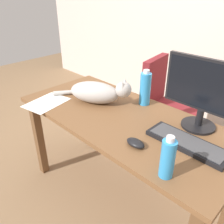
{
  "coord_description": "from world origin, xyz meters",
  "views": [
    {
      "loc": [
        0.89,
        -0.99,
        1.49
      ],
      "look_at": [
        -0.02,
        -0.09,
        0.79
      ],
      "focal_mm": 37.93,
      "sensor_mm": 36.0,
      "label": 1
    }
  ],
  "objects_px": {
    "office_chair": "(165,119)",
    "keyboard": "(187,143)",
    "water_bottle": "(168,158)",
    "cat": "(98,92)",
    "monitor": "(205,92)",
    "computer_mouse": "(136,143)",
    "spray_bottle": "(145,88)"
  },
  "relations": [
    {
      "from": "computer_mouse",
      "to": "water_bottle",
      "type": "distance_m",
      "value": 0.26
    },
    {
      "from": "keyboard",
      "to": "spray_bottle",
      "type": "xyz_separation_m",
      "value": [
        -0.47,
        0.23,
        0.1
      ]
    },
    {
      "from": "monitor",
      "to": "water_bottle",
      "type": "distance_m",
      "value": 0.51
    },
    {
      "from": "computer_mouse",
      "to": "water_bottle",
      "type": "height_order",
      "value": "water_bottle"
    },
    {
      "from": "monitor",
      "to": "cat",
      "type": "height_order",
      "value": "monitor"
    },
    {
      "from": "water_bottle",
      "to": "spray_bottle",
      "type": "distance_m",
      "value": 0.71
    },
    {
      "from": "office_chair",
      "to": "keyboard",
      "type": "distance_m",
      "value": 0.87
    },
    {
      "from": "water_bottle",
      "to": "office_chair",
      "type": "bearing_deg",
      "value": 122.14
    },
    {
      "from": "computer_mouse",
      "to": "cat",
      "type": "bearing_deg",
      "value": 158.54
    },
    {
      "from": "office_chair",
      "to": "cat",
      "type": "bearing_deg",
      "value": -108.54
    },
    {
      "from": "keyboard",
      "to": "cat",
      "type": "bearing_deg",
      "value": 179.36
    },
    {
      "from": "monitor",
      "to": "keyboard",
      "type": "xyz_separation_m",
      "value": [
        0.05,
        -0.21,
        -0.21
      ]
    },
    {
      "from": "cat",
      "to": "spray_bottle",
      "type": "bearing_deg",
      "value": 40.72
    },
    {
      "from": "office_chair",
      "to": "spray_bottle",
      "type": "distance_m",
      "value": 0.58
    },
    {
      "from": "computer_mouse",
      "to": "spray_bottle",
      "type": "xyz_separation_m",
      "value": [
        -0.28,
        0.43,
        0.1
      ]
    },
    {
      "from": "office_chair",
      "to": "cat",
      "type": "xyz_separation_m",
      "value": [
        -0.21,
        -0.61,
        0.39
      ]
    },
    {
      "from": "monitor",
      "to": "computer_mouse",
      "type": "distance_m",
      "value": 0.48
    },
    {
      "from": "keyboard",
      "to": "spray_bottle",
      "type": "relative_size",
      "value": 1.74
    },
    {
      "from": "office_chair",
      "to": "monitor",
      "type": "distance_m",
      "value": 0.82
    },
    {
      "from": "office_chair",
      "to": "keyboard",
      "type": "bearing_deg",
      "value": -50.28
    },
    {
      "from": "office_chair",
      "to": "keyboard",
      "type": "relative_size",
      "value": 2.17
    },
    {
      "from": "keyboard",
      "to": "water_bottle",
      "type": "distance_m",
      "value": 0.29
    },
    {
      "from": "office_chair",
      "to": "computer_mouse",
      "type": "distance_m",
      "value": 0.94
    },
    {
      "from": "keyboard",
      "to": "water_bottle",
      "type": "height_order",
      "value": "water_bottle"
    },
    {
      "from": "water_bottle",
      "to": "keyboard",
      "type": "bearing_deg",
      "value": 99.49
    },
    {
      "from": "office_chair",
      "to": "spray_bottle",
      "type": "height_order",
      "value": "spray_bottle"
    },
    {
      "from": "keyboard",
      "to": "monitor",
      "type": "bearing_deg",
      "value": 102.83
    },
    {
      "from": "monitor",
      "to": "computer_mouse",
      "type": "height_order",
      "value": "monitor"
    },
    {
      "from": "cat",
      "to": "spray_bottle",
      "type": "distance_m",
      "value": 0.34
    },
    {
      "from": "water_bottle",
      "to": "cat",
      "type": "bearing_deg",
      "value": 159.88
    },
    {
      "from": "monitor",
      "to": "cat",
      "type": "bearing_deg",
      "value": -163.06
    },
    {
      "from": "keyboard",
      "to": "computer_mouse",
      "type": "distance_m",
      "value": 0.28
    }
  ]
}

